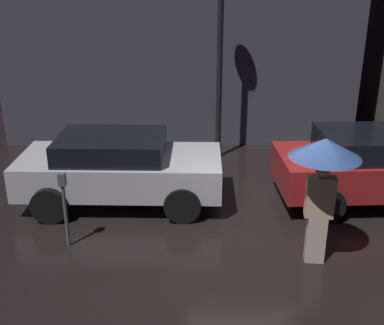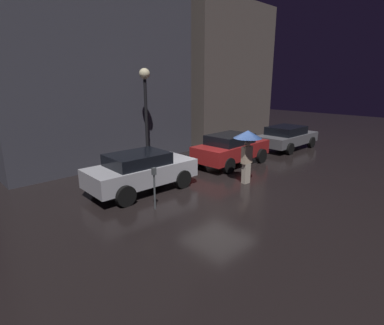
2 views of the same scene
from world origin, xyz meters
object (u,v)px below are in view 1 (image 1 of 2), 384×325
at_px(parking_meter, 64,202).
at_px(parked_car_silver, 119,167).
at_px(pedestrian_with_umbrella, 324,165).
at_px(parked_car_red, 378,165).
at_px(street_lamp_near, 220,23).

bearing_deg(parking_meter, parked_car_silver, 68.31).
relative_size(pedestrian_with_umbrella, parking_meter, 1.55).
height_order(parked_car_red, pedestrian_with_umbrella, pedestrian_with_umbrella).
distance_m(pedestrian_with_umbrella, parking_meter, 4.25).
xyz_separation_m(parked_car_red, street_lamp_near, (-3.07, 2.57, 2.53)).
bearing_deg(parking_meter, street_lamp_near, 56.49).
distance_m(parked_car_silver, pedestrian_with_umbrella, 4.19).
bearing_deg(street_lamp_near, parked_car_silver, -129.99).
bearing_deg(parked_car_red, pedestrian_with_umbrella, -131.23).
bearing_deg(parked_car_red, parked_car_silver, 177.56).
xyz_separation_m(parking_meter, street_lamp_near, (2.82, 4.27, 2.49)).
bearing_deg(parking_meter, parked_car_red, 16.02).
height_order(pedestrian_with_umbrella, street_lamp_near, street_lamp_near).
distance_m(pedestrian_with_umbrella, street_lamp_near, 5.19).
relative_size(parked_car_silver, pedestrian_with_umbrella, 1.92).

